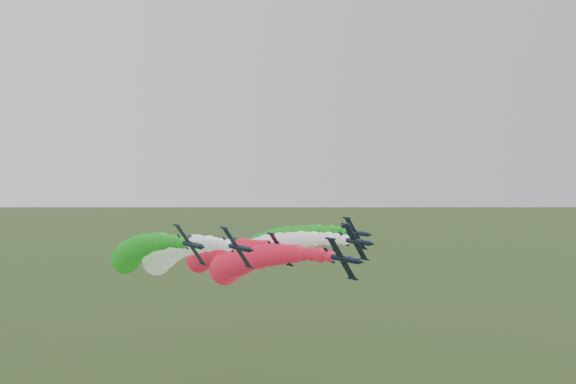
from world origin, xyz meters
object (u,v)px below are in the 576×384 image
jet_inner_left (168,254)px  jet_outer_left (134,252)px  jet_inner_right (263,250)px  jet_outer_right (272,242)px  jet_trail (212,255)px  jet_lead (243,263)px

jet_inner_left → jet_outer_left: size_ratio=1.00×
jet_inner_right → jet_inner_left: bearing=174.6°
jet_outer_left → jet_outer_right: 40.18m
jet_inner_right → jet_outer_left: (-29.88, 7.72, 0.85)m
jet_inner_right → jet_outer_right: 15.23m
jet_inner_right → jet_trail: bearing=110.3°
jet_inner_left → jet_inner_right: jet_inner_left is taller
jet_inner_right → jet_outer_left: size_ratio=1.00×
jet_outer_left → jet_outer_right: bearing=5.2°
jet_outer_right → jet_inner_right: bearing=-131.7°
jet_lead → jet_inner_left: jet_inner_left is taller
jet_lead → jet_trail: jet_lead is taller
jet_inner_left → jet_trail: size_ratio=1.00×
jet_lead → jet_outer_left: (-18.54, 16.96, 1.96)m
jet_inner_left → jet_trail: jet_inner_left is taller
jet_inner_right → jet_outer_right: same height
jet_inner_left → jet_trail: (18.13, 13.56, -3.24)m
jet_inner_left → jet_outer_right: 35.31m
jet_lead → jet_inner_right: size_ratio=1.00×
jet_outer_right → jet_trail: 16.81m
jet_outer_right → jet_trail: bearing=164.4°
jet_lead → jet_inner_left: (-12.65, 11.51, 1.63)m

